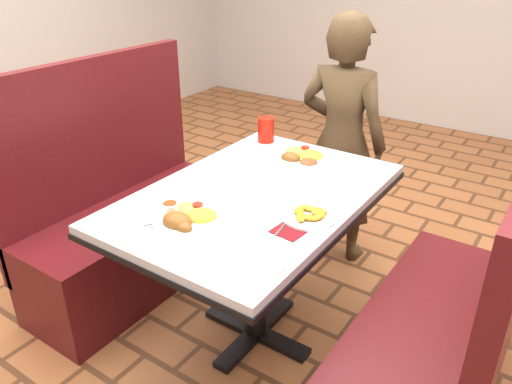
# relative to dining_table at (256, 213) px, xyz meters

# --- Properties ---
(dining_table) EXTENTS (0.81, 1.21, 0.75)m
(dining_table) POSITION_rel_dining_table_xyz_m (0.00, 0.00, 0.00)
(dining_table) COLOR silver
(dining_table) RESTS_ON ground
(booth_bench_left) EXTENTS (0.47, 1.20, 1.17)m
(booth_bench_left) POSITION_rel_dining_table_xyz_m (-0.80, 0.00, -0.32)
(booth_bench_left) COLOR #571417
(booth_bench_left) RESTS_ON ground
(booth_bench_right) EXTENTS (0.47, 1.20, 1.17)m
(booth_bench_right) POSITION_rel_dining_table_xyz_m (0.80, 0.00, -0.32)
(booth_bench_right) COLOR #571417
(booth_bench_right) RESTS_ON ground
(diner_person) EXTENTS (0.50, 0.33, 1.37)m
(diner_person) POSITION_rel_dining_table_xyz_m (-0.04, 0.88, 0.03)
(diner_person) COLOR brown
(diner_person) RESTS_ON ground
(near_dinner_plate) EXTENTS (0.27, 0.27, 0.08)m
(near_dinner_plate) POSITION_rel_dining_table_xyz_m (-0.07, -0.34, 0.13)
(near_dinner_plate) COLOR white
(near_dinner_plate) RESTS_ON dining_table
(far_dinner_plate) EXTENTS (0.28, 0.28, 0.07)m
(far_dinner_plate) POSITION_rel_dining_table_xyz_m (-0.01, 0.40, 0.12)
(far_dinner_plate) COLOR white
(far_dinner_plate) RESTS_ON dining_table
(plantain_plate) EXTENTS (0.20, 0.20, 0.03)m
(plantain_plate) POSITION_rel_dining_table_xyz_m (0.28, -0.07, 0.11)
(plantain_plate) COLOR white
(plantain_plate) RESTS_ON dining_table
(maroon_napkin) EXTENTS (0.12, 0.12, 0.00)m
(maroon_napkin) POSITION_rel_dining_table_xyz_m (0.27, -0.19, 0.10)
(maroon_napkin) COLOR #5D0E13
(maroon_napkin) RESTS_ON dining_table
(spoon_utensil) EXTENTS (0.03, 0.12, 0.00)m
(spoon_utensil) POSITION_rel_dining_table_xyz_m (0.24, -0.19, 0.10)
(spoon_utensil) COLOR #B8B8BD
(spoon_utensil) RESTS_ON dining_table
(red_tumbler) EXTENTS (0.08, 0.08, 0.12)m
(red_tumbler) POSITION_rel_dining_table_xyz_m (-0.29, 0.51, 0.16)
(red_tumbler) COLOR red
(red_tumbler) RESTS_ON dining_table
(paper_napkin) EXTENTS (0.23, 0.18, 0.01)m
(paper_napkin) POSITION_rel_dining_table_xyz_m (0.27, -0.46, 0.10)
(paper_napkin) COLOR white
(paper_napkin) RESTS_ON dining_table
(knife_utensil) EXTENTS (0.05, 0.16, 0.00)m
(knife_utensil) POSITION_rel_dining_table_xyz_m (-0.12, -0.35, 0.11)
(knife_utensil) COLOR silver
(knife_utensil) RESTS_ON dining_table
(fork_utensil) EXTENTS (0.09, 0.13, 0.00)m
(fork_utensil) POSITION_rel_dining_table_xyz_m (-0.12, -0.40, 0.11)
(fork_utensil) COLOR silver
(fork_utensil) RESTS_ON dining_table
(lettuce_shreds) EXTENTS (0.28, 0.32, 0.00)m
(lettuce_shreds) POSITION_rel_dining_table_xyz_m (0.04, 0.06, 0.10)
(lettuce_shreds) COLOR #85C850
(lettuce_shreds) RESTS_ON dining_table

